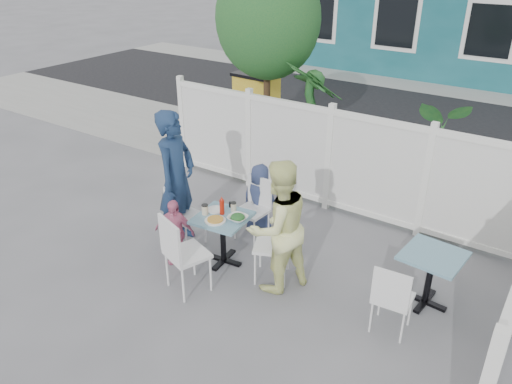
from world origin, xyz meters
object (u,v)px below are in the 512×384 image
Objects in this scene: boy at (260,198)px; toddler at (175,232)px; chair_near at (180,249)px; man at (176,179)px; spare_table at (432,266)px; chair_right at (279,239)px; woman at (278,227)px; utility_cabinet at (256,112)px; main_table at (223,227)px; chair_back at (255,204)px; chair_left at (183,209)px.

boy reaches higher than toddler.
chair_near is 1.20m from man.
chair_right is (-1.66, -0.54, 0.04)m from spare_table.
man is 2.09× the size of toddler.
woman is at bearing -106.24° from man.
utility_cabinet is 2.03× the size of main_table.
chair_near is 0.64m from toddler.
main_table is 0.69× the size of boy.
chair_back is at bearing -53.02° from utility_cabinet.
chair_near is (1.94, -4.42, -0.13)m from utility_cabinet.
utility_cabinet is 1.40× the size of boy.
main_table is 0.43× the size of woman.
chair_left is at bearing 174.22° from main_table.
chair_left is 1.00× the size of chair_back.
boy is (-0.06, 0.93, -0.01)m from main_table.
main_table is 0.92m from man.
chair_back is 0.88× the size of chair_near.
utility_cabinet is 4.28m from toddler.
man is at bearing 106.21° from toddler.
chair_right is 1.18m from boy.
chair_near is 0.61× the size of woman.
chair_right is (2.74, -3.57, -0.15)m from utility_cabinet.
toddler is (0.31, -0.42, -0.49)m from man.
main_table is 0.70× the size of chair_near.
chair_left is 0.87× the size of boy.
boy is (-0.90, 0.97, -0.31)m from woman.
main_table is 2.52m from spare_table.
woman is at bearing 58.93° from chair_near.
chair_near is at bearing -150.43° from spare_table.
man is 1.66m from woman.
man reaches higher than main_table.
main_table is at bearing 82.14° from boy.
chair_right is at bearing -161.88° from spare_table.
chair_right is 0.96× the size of chair_near.
chair_near is (-0.01, -1.51, 0.07)m from chair_back.
chair_right is at bearing -101.55° from man.
chair_left reaches higher than main_table.
chair_back is at bearing -62.06° from man.
utility_cabinet is 0.87× the size of woman.
main_table is at bearing 107.06° from chair_near.
main_table is 0.93m from boy.
boy is at bearing -51.91° from utility_cabinet.
chair_right is 0.59× the size of woman.
chair_right reaches higher than spare_table.
boy is 1.13× the size of toddler.
utility_cabinet reaches higher than spare_table.
toddler is at bearing 35.30° from chair_left.
main_table is 0.73× the size of chair_right.
spare_table is at bearing -1.24° from toddler.
chair_left is (1.23, -3.59, -0.20)m from utility_cabinet.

